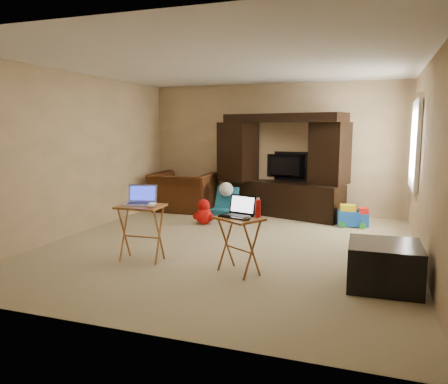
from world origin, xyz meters
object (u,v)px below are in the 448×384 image
at_px(entertainment_center, 282,165).
at_px(television, 285,166).
at_px(ottoman, 384,265).
at_px(tray_table_left, 142,233).
at_px(recliner, 184,192).
at_px(tray_table_right, 239,245).
at_px(water_bottle, 258,209).
at_px(mouse_right, 247,218).
at_px(laptop_left, 140,195).
at_px(child_rocker, 224,202).
at_px(plush_toy, 204,212).
at_px(laptop_right, 236,207).
at_px(mouse_left, 152,205).
at_px(push_toy, 353,216).

distance_m(entertainment_center, television, 0.23).
distance_m(ottoman, tray_table_left, 2.86).
height_order(recliner, tray_table_right, recliner).
bearing_deg(water_bottle, tray_table_right, -158.20).
xyz_separation_m(mouse_right, water_bottle, (0.07, 0.20, 0.07)).
bearing_deg(laptop_left, child_rocker, 72.67).
height_order(recliner, plush_toy, recliner).
bearing_deg(water_bottle, entertainment_center, 97.41).
xyz_separation_m(ottoman, laptop_right, (-1.61, -0.06, 0.54)).
distance_m(entertainment_center, tray_table_left, 3.64).
distance_m(child_rocker, laptop_left, 2.85).
xyz_separation_m(ottoman, laptop_left, (-2.89, -0.00, 0.59)).
xyz_separation_m(television, recliner, (-1.94, -0.45, -0.54)).
bearing_deg(laptop_right, entertainment_center, 109.29).
relative_size(recliner, laptop_left, 3.18).
relative_size(entertainment_center, mouse_left, 16.36).
distance_m(plush_toy, tray_table_right, 2.63).
height_order(tray_table_right, mouse_right, mouse_right).
distance_m(television, push_toy, 1.73).
height_order(push_toy, mouse_left, mouse_left).
bearing_deg(laptop_left, entertainment_center, 57.64).
distance_m(ottoman, laptop_left, 2.95).
height_order(tray_table_left, mouse_right, same).
distance_m(entertainment_center, water_bottle, 3.44).
xyz_separation_m(child_rocker, tray_table_right, (1.20, -2.88, 0.04)).
relative_size(child_rocker, ottoman, 0.79).
distance_m(tray_table_right, mouse_left, 1.17).
xyz_separation_m(recliner, child_rocker, (0.99, -0.39, -0.09)).
distance_m(recliner, tray_table_right, 3.93).
height_order(laptop_right, mouse_right, laptop_right).
relative_size(entertainment_center, laptop_right, 6.88).
bearing_deg(tray_table_left, laptop_right, -4.63).
distance_m(recliner, ottoman, 4.93).
bearing_deg(mouse_left, water_bottle, 4.37).
distance_m(child_rocker, mouse_left, 2.94).
distance_m(recliner, laptop_right, 3.91).
height_order(tray_table_left, water_bottle, water_bottle).
bearing_deg(push_toy, tray_table_left, -136.95).
relative_size(entertainment_center, tray_table_left, 3.32).
relative_size(push_toy, mouse_left, 3.53).
bearing_deg(child_rocker, entertainment_center, 42.48).
distance_m(child_rocker, push_toy, 2.31).
xyz_separation_m(child_rocker, mouse_left, (0.10, -2.90, 0.45)).
xyz_separation_m(recliner, push_toy, (3.30, -0.35, -0.19)).
bearing_deg(mouse_left, television, 77.07).
distance_m(ottoman, tray_table_right, 1.57).
relative_size(television, laptop_left, 2.64).
bearing_deg(tray_table_right, laptop_left, -152.75).
bearing_deg(child_rocker, mouse_right, -56.05).
bearing_deg(tray_table_left, television, 70.83).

